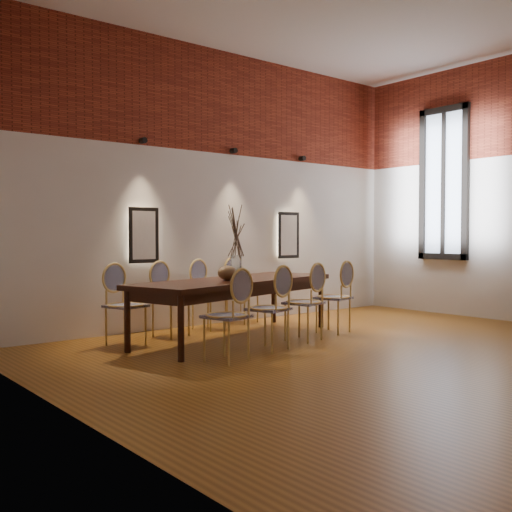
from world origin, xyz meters
TOP-DOWN VIEW (x-y plane):
  - floor at (0.00, 0.00)m, footprint 7.00×7.00m
  - wall_back at (0.00, 3.55)m, footprint 7.00×0.10m
  - wall_left at (-3.55, 0.00)m, footprint 0.10×7.00m
  - brick_band_back at (0.00, 3.48)m, footprint 7.00×0.02m
  - niche_left at (-1.30, 3.45)m, footprint 0.36×0.06m
  - niche_right at (1.30, 3.45)m, footprint 0.36×0.06m
  - spot_fixture_left at (-1.30, 3.42)m, footprint 0.08×0.10m
  - spot_fixture_mid at (0.20, 3.42)m, footprint 0.08×0.10m
  - spot_fixture_right at (1.60, 3.42)m, footprint 0.08×0.10m
  - window_glass at (3.46, 2.00)m, footprint 0.02×0.78m
  - window_frame at (3.44, 2.00)m, footprint 0.08×0.90m
  - window_mullion at (3.44, 2.00)m, footprint 0.06×0.06m
  - dining_table at (-0.63, 2.29)m, footprint 3.16×1.69m
  - chair_near_a at (-1.53, 1.26)m, footprint 0.54×0.54m
  - chair_near_b at (-0.80, 1.45)m, footprint 0.54×0.54m
  - chair_near_c at (-0.07, 1.64)m, footprint 0.54×0.54m
  - chair_near_d at (0.66, 1.83)m, footprint 0.54×0.54m
  - chair_far_a at (-1.91, 2.74)m, footprint 0.54×0.54m
  - chair_far_b at (-1.18, 2.93)m, footprint 0.54×0.54m
  - chair_far_c at (-0.45, 3.12)m, footprint 0.54×0.54m
  - chair_far_d at (0.28, 3.31)m, footprint 0.54×0.54m
  - vase at (-0.62, 2.29)m, footprint 0.14×0.14m
  - dried_branches at (-0.62, 2.29)m, footprint 0.50×0.50m
  - bowl at (-0.83, 2.18)m, footprint 0.24×0.24m
  - book at (-0.59, 2.37)m, footprint 0.30×0.24m

SIDE VIEW (x-z plane):
  - floor at x=0.00m, z-range -0.02..0.00m
  - dining_table at x=-0.63m, z-range 0.00..0.75m
  - chair_near_a at x=-1.53m, z-range 0.00..0.94m
  - chair_near_b at x=-0.80m, z-range 0.00..0.94m
  - chair_near_c at x=-0.07m, z-range 0.00..0.94m
  - chair_near_d at x=0.66m, z-range 0.00..0.94m
  - chair_far_a at x=-1.91m, z-range 0.00..0.94m
  - chair_far_b at x=-1.18m, z-range 0.00..0.94m
  - chair_far_c at x=-0.45m, z-range 0.00..0.94m
  - chair_far_d at x=0.28m, z-range 0.00..0.94m
  - book at x=-0.59m, z-range 0.75..0.78m
  - bowl at x=-0.83m, z-range 0.75..0.93m
  - vase at x=-0.62m, z-range 0.75..1.05m
  - niche_left at x=-1.30m, z-range 0.97..1.63m
  - niche_right at x=1.30m, z-range 0.97..1.63m
  - dried_branches at x=-0.62m, z-range 1.00..1.70m
  - wall_back at x=0.00m, z-range 0.00..4.00m
  - wall_left at x=-3.55m, z-range 0.00..4.00m
  - window_glass at x=3.46m, z-range 0.96..3.34m
  - window_frame at x=3.44m, z-range 0.90..3.40m
  - window_mullion at x=3.44m, z-range 0.95..3.35m
  - spot_fixture_left at x=-1.30m, z-range 2.51..2.59m
  - spot_fixture_mid at x=0.20m, z-range 2.51..2.59m
  - spot_fixture_right at x=1.60m, z-range 2.51..2.59m
  - brick_band_back at x=0.00m, z-range 2.50..4.00m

